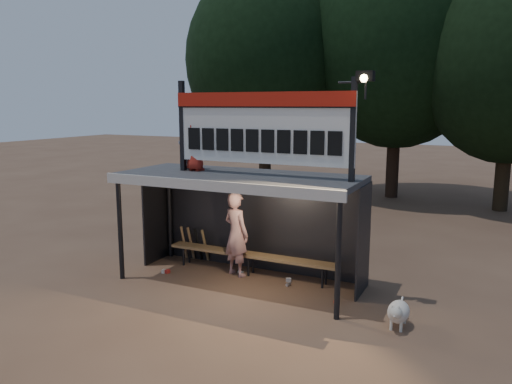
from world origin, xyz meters
TOP-DOWN VIEW (x-y plane):
  - ground at (0.00, 0.00)m, footprint 80.00×80.00m
  - player at (-0.27, 0.39)m, footprint 0.79×0.66m
  - child_a at (-1.36, 0.28)m, footprint 0.65×0.61m
  - child_b at (-1.09, 0.09)m, footprint 0.59×0.47m
  - dugout_shelter at (0.00, 0.24)m, footprint 5.10×2.08m
  - scoreboard_assembly at (0.56, -0.01)m, footprint 4.10×0.27m
  - bench at (0.00, 0.55)m, footprint 4.00×0.35m
  - tree_left at (-4.00, 10.00)m, footprint 6.46×6.46m
  - tree_mid at (1.00, 11.50)m, footprint 7.22×7.22m
  - tree_right at (5.00, 10.50)m, footprint 6.08×6.08m
  - dog at (3.43, -0.79)m, footprint 0.36×0.81m
  - bats at (-1.64, 0.82)m, footprint 0.68×0.35m
  - litter at (0.04, 0.08)m, footprint 4.09×0.88m

SIDE VIEW (x-z plane):
  - ground at x=0.00m, z-range 0.00..0.00m
  - litter at x=0.04m, z-range 0.00..0.08m
  - dog at x=3.43m, z-range 0.03..0.53m
  - bats at x=-1.64m, z-range 0.01..0.85m
  - bench at x=0.00m, z-range 0.19..0.67m
  - player at x=-0.27m, z-range 0.00..1.86m
  - dugout_shelter at x=0.00m, z-range 0.69..3.01m
  - child_a at x=-1.36m, z-range 2.32..3.39m
  - child_b at x=-1.09m, z-range 2.32..3.39m
  - scoreboard_assembly at x=0.56m, z-range 2.33..4.32m
  - tree_right at x=5.00m, z-range 0.83..9.55m
  - tree_left at x=-4.00m, z-range 0.88..10.15m
  - tree_mid at x=1.00m, z-range 0.99..11.34m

